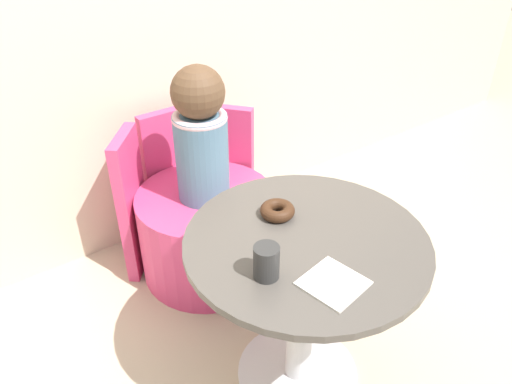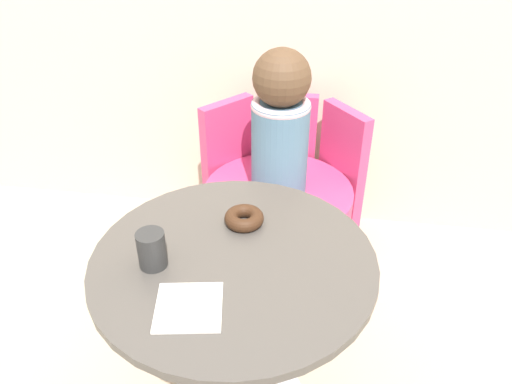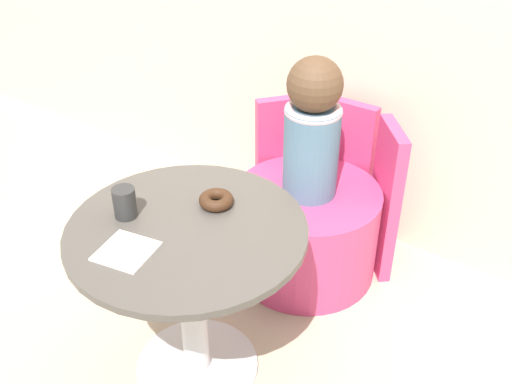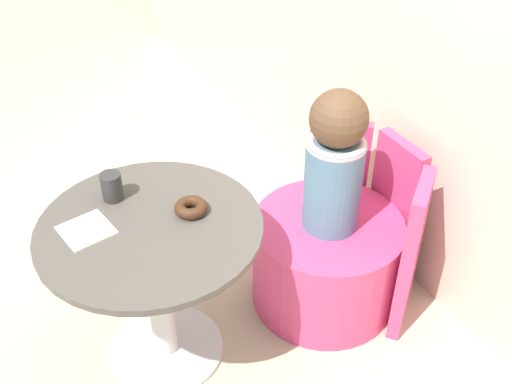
% 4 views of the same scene
% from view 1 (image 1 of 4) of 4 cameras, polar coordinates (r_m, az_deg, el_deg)
% --- Properties ---
extents(ground_plane, '(12.00, 12.00, 0.00)m').
position_cam_1_polar(ground_plane, '(1.99, 2.97, -20.22)').
color(ground_plane, '#B7A88E').
extents(round_table, '(0.76, 0.76, 0.64)m').
position_cam_1_polar(round_table, '(1.66, 5.46, -10.19)').
color(round_table, silver).
rests_on(round_table, ground_plane).
extents(tub_chair, '(0.61, 0.61, 0.41)m').
position_cam_1_polar(tub_chair, '(2.29, -5.59, -4.64)').
color(tub_chair, '#D13D70').
rests_on(tub_chair, ground_plane).
extents(booth_backrest, '(0.71, 0.26, 0.68)m').
position_cam_1_polar(booth_backrest, '(2.39, -8.86, 0.99)').
color(booth_backrest, '#D13D70').
rests_on(booth_backrest, ground_plane).
extents(child_figure, '(0.22, 0.22, 0.58)m').
position_cam_1_polar(child_figure, '(2.02, -6.35, 6.50)').
color(child_figure, slate).
rests_on(child_figure, tub_chair).
extents(donut, '(0.11, 0.11, 0.04)m').
position_cam_1_polar(donut, '(1.62, 2.47, -2.12)').
color(donut, '#3D2314').
rests_on(donut, round_table).
extents(cup, '(0.07, 0.07, 0.10)m').
position_cam_1_polar(cup, '(1.37, 1.19, -8.00)').
color(cup, '#2D2D2D').
rests_on(cup, round_table).
extents(paper_napkin, '(0.18, 0.18, 0.01)m').
position_cam_1_polar(paper_napkin, '(1.40, 8.82, -10.25)').
color(paper_napkin, silver).
rests_on(paper_napkin, round_table).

